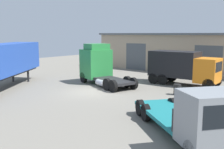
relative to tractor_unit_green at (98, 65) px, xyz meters
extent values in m
plane|color=slate|center=(2.13, -3.39, -1.85)|extent=(60.00, 60.00, 0.00)
cube|color=tan|center=(2.13, 15.28, 0.53)|extent=(22.40, 9.33, 4.75)
cube|color=#565B60|center=(2.13, 15.28, 3.02)|extent=(22.90, 9.83, 0.25)
cube|color=#4C5156|center=(-2.79, 10.64, -0.05)|extent=(3.20, 0.08, 3.60)
cube|color=#4C5156|center=(7.06, 10.64, -0.05)|extent=(3.20, 0.08, 3.60)
cube|color=#28843D|center=(-0.51, 0.17, 0.09)|extent=(3.02, 3.09, 2.82)
cube|color=#28843D|center=(-0.32, 0.11, 1.78)|extent=(2.21, 2.50, 0.60)
cube|color=black|center=(-1.63, 0.51, 0.66)|extent=(0.68, 2.03, 1.02)
cube|color=#232326|center=(2.56, -0.76, -1.20)|extent=(4.41, 3.07, 0.24)
cylinder|color=#B2B2B7|center=(1.70, -1.54, -1.37)|extent=(1.21, 0.85, 0.56)
cylinder|color=black|center=(-1.40, -0.71, -1.32)|extent=(1.09, 0.59, 1.05)
cylinder|color=black|center=(-0.76, 1.39, -1.32)|extent=(1.09, 0.59, 1.05)
cylinder|color=black|center=(2.82, -1.98, -1.32)|extent=(1.09, 0.59, 1.05)
cylinder|color=black|center=(3.45, 0.12, -1.32)|extent=(1.09, 0.59, 1.05)
cylinder|color=black|center=(3.68, -2.24, -1.32)|extent=(1.09, 0.59, 1.05)
cylinder|color=black|center=(4.31, -0.14, -1.32)|extent=(1.09, 0.59, 1.05)
cube|color=#2347A3|center=(-4.54, -7.69, 0.83)|extent=(9.18, 11.50, 2.66)
cube|color=#232326|center=(-4.54, -7.69, -0.62)|extent=(8.57, 11.07, 0.24)
cube|color=#232326|center=(-7.49, -4.92, -1.29)|extent=(0.22, 0.22, 1.11)
cube|color=#232326|center=(-6.18, -3.99, -1.29)|extent=(0.22, 0.22, 1.11)
cube|color=orange|center=(9.20, 4.61, -0.23)|extent=(1.99, 2.47, 2.20)
cube|color=black|center=(10.12, 4.64, 0.17)|extent=(0.16, 2.02, 0.88)
cube|color=black|center=(5.96, 4.48, 0.16)|extent=(4.68, 2.58, 2.47)
cylinder|color=black|center=(9.61, 5.68, -1.33)|extent=(1.05, 0.34, 1.04)
cylinder|color=black|center=(9.69, 3.58, -1.33)|extent=(1.05, 0.34, 1.04)
cylinder|color=black|center=(5.22, 5.51, -1.33)|extent=(1.05, 0.34, 1.04)
cylinder|color=black|center=(5.30, 3.41, -1.33)|extent=(1.05, 0.34, 1.04)
cylinder|color=black|center=(4.22, 5.47, -1.33)|extent=(1.05, 0.34, 1.04)
cylinder|color=black|center=(4.30, 3.37, -1.33)|extent=(1.05, 0.34, 1.04)
cube|color=gray|center=(14.16, -8.88, -0.26)|extent=(2.98, 3.06, 2.20)
cube|color=#197075|center=(11.30, -6.63, -1.18)|extent=(5.72, 5.21, 0.20)
cube|color=#232326|center=(13.36, -8.24, -0.63)|extent=(1.58, 1.96, 1.10)
cylinder|color=black|center=(11.09, -5.13, -1.36)|extent=(0.95, 0.84, 0.98)
cylinder|color=black|center=(9.79, -6.78, -1.36)|extent=(0.95, 0.84, 0.98)
cylinder|color=black|center=(10.31, -4.51, -1.36)|extent=(0.95, 0.84, 0.98)
cylinder|color=black|center=(9.01, -6.16, -1.36)|extent=(0.95, 0.84, 0.98)
cylinder|color=black|center=(8.31, 0.34, -1.41)|extent=(0.58, 0.58, 0.88)
camera|label=1|loc=(17.42, -19.06, 3.06)|focal=42.00mm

